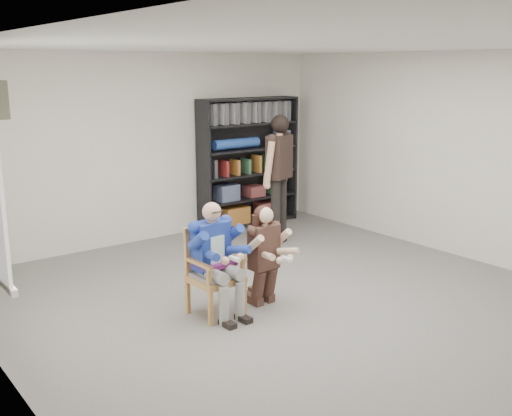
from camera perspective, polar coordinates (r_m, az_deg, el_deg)
room_shell at (r=6.26m, az=4.80°, el=2.38°), size 6.00×7.00×2.80m
floor at (r=6.66m, az=4.57°, el=-9.53°), size 6.00×7.00×0.01m
armchair at (r=6.36m, az=-3.89°, el=-6.08°), size 0.57×0.55×0.95m
seated_man at (r=6.31m, az=-3.91°, el=-4.86°), size 0.56×0.76×1.23m
kneeling_woman at (r=6.56m, az=0.91°, el=-4.61°), size 0.51×0.78×1.13m
bookshelf at (r=9.88m, az=-0.70°, el=4.37°), size 1.80×0.38×2.10m
standing_man at (r=8.81m, az=2.20°, el=2.61°), size 0.67×0.52×1.90m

